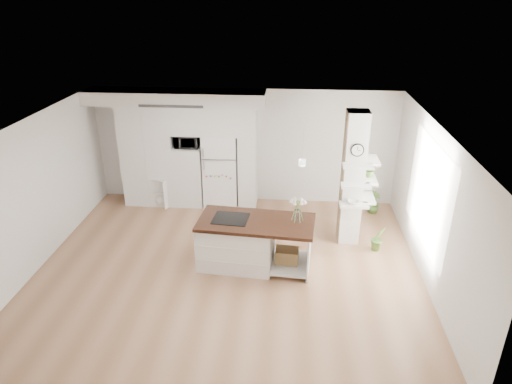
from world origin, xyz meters
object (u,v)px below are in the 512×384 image
refrigerator (221,169)px  bookshelf (159,193)px  floor_plant_a (378,238)px  kitchen_island (243,241)px

refrigerator → bookshelf: refrigerator is taller
bookshelf → floor_plant_a: bearing=1.9°
kitchen_island → bookshelf: bearing=138.6°
refrigerator → kitchen_island: (0.79, -2.55, -0.39)m
kitchen_island → floor_plant_a: 2.69m
refrigerator → kitchen_island: bearing=-72.9°
kitchen_island → refrigerator: bearing=112.0°
floor_plant_a → refrigerator: bearing=151.3°
kitchen_island → floor_plant_a: size_ratio=4.15×
floor_plant_a → kitchen_island: bearing=-164.6°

